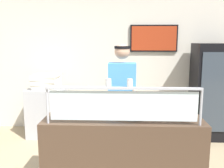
# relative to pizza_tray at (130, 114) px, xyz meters

# --- Properties ---
(ground_plane) EXTENTS (12.00, 12.00, 0.00)m
(ground_plane) POSITION_rel_pizza_tray_xyz_m (-0.08, 0.65, -0.97)
(ground_plane) COLOR tan
(ground_plane) RESTS_ON ground
(shop_rear_unit) EXTENTS (6.17, 0.13, 2.70)m
(shop_rear_unit) POSITION_rel_pizza_tray_xyz_m (-0.07, 2.24, 0.39)
(shop_rear_unit) COLOR silver
(shop_rear_unit) RESTS_ON ground
(serving_counter) EXTENTS (1.77, 0.70, 0.95)m
(serving_counter) POSITION_rel_pizza_tray_xyz_m (-0.08, -0.00, -0.49)
(serving_counter) COLOR #4C3828
(serving_counter) RESTS_ON ground
(sneeze_guard) EXTENTS (1.60, 0.06, 0.39)m
(sneeze_guard) POSITION_rel_pizza_tray_xyz_m (-0.08, -0.29, 0.24)
(sneeze_guard) COLOR #B2B5BC
(sneeze_guard) RESTS_ON serving_counter
(pizza_tray) EXTENTS (0.40, 0.40, 0.04)m
(pizza_tray) POSITION_rel_pizza_tray_xyz_m (0.00, 0.00, 0.00)
(pizza_tray) COLOR #9EA0A8
(pizza_tray) RESTS_ON serving_counter
(pizza_server) EXTENTS (0.08, 0.28, 0.01)m
(pizza_server) POSITION_rel_pizza_tray_xyz_m (-0.03, -0.02, 0.02)
(pizza_server) COLOR #ADAFB7
(pizza_server) RESTS_ON pizza_tray
(parmesan_shaker) EXTENTS (0.06, 0.06, 0.09)m
(parmesan_shaker) POSITION_rel_pizza_tray_xyz_m (-0.23, -0.29, 0.41)
(parmesan_shaker) COLOR white
(parmesan_shaker) RESTS_ON sneeze_guard
(pepper_flake_shaker) EXTENTS (0.06, 0.06, 0.09)m
(pepper_flake_shaker) POSITION_rel_pizza_tray_xyz_m (-0.02, -0.29, 0.41)
(pepper_flake_shaker) COLOR white
(pepper_flake_shaker) RESTS_ON sneeze_guard
(worker_figure) EXTENTS (0.41, 0.50, 1.76)m
(worker_figure) POSITION_rel_pizza_tray_xyz_m (-0.09, 0.65, 0.04)
(worker_figure) COLOR #23232D
(worker_figure) RESTS_ON ground
(drink_fridge) EXTENTS (0.74, 0.60, 1.75)m
(drink_fridge) POSITION_rel_pizza_tray_xyz_m (1.57, 1.80, -0.09)
(drink_fridge) COLOR black
(drink_fridge) RESTS_ON ground
(prep_shelf) EXTENTS (0.70, 0.55, 0.91)m
(prep_shelf) POSITION_rel_pizza_tray_xyz_m (-1.51, 1.75, -0.51)
(prep_shelf) COLOR #B7BABF
(prep_shelf) RESTS_ON ground
(pizza_box_stack) EXTENTS (0.49, 0.47, 0.27)m
(pizza_box_stack) POSITION_rel_pizza_tray_xyz_m (-1.51, 1.75, 0.08)
(pizza_box_stack) COLOR silver
(pizza_box_stack) RESTS_ON prep_shelf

